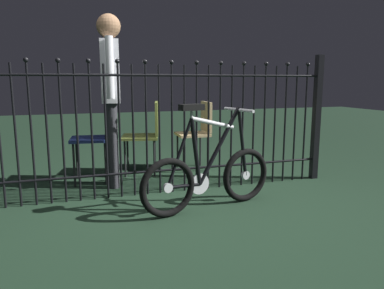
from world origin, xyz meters
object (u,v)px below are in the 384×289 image
object	(u,v)px
chair_navy	(97,134)
person_visitor	(111,85)
bicycle	(209,175)
chair_tan	(198,129)
chair_olive	(147,131)

from	to	relation	value
chair_navy	person_visitor	xyz separation A→B (m)	(0.15, -0.22, 0.53)
bicycle	person_visitor	bearing A→B (deg)	125.57
chair_navy	person_visitor	distance (m)	0.59
chair_tan	person_visitor	size ratio (longest dim) A/B	0.48
chair_navy	person_visitor	bearing A→B (deg)	-56.20
chair_navy	chair_olive	bearing A→B (deg)	18.15
bicycle	chair_navy	xyz separation A→B (m)	(-0.84, 1.20, 0.22)
person_visitor	chair_olive	bearing A→B (deg)	42.84
bicycle	chair_tan	bearing A→B (deg)	74.40
chair_olive	chair_navy	distance (m)	0.62
chair_olive	chair_tan	world-z (taller)	chair_olive
person_visitor	chair_tan	bearing A→B (deg)	21.45
chair_olive	chair_navy	xyz separation A→B (m)	(-0.59, -0.19, 0.01)
chair_navy	chair_tan	distance (m)	1.26
chair_tan	bicycle	bearing A→B (deg)	-105.60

